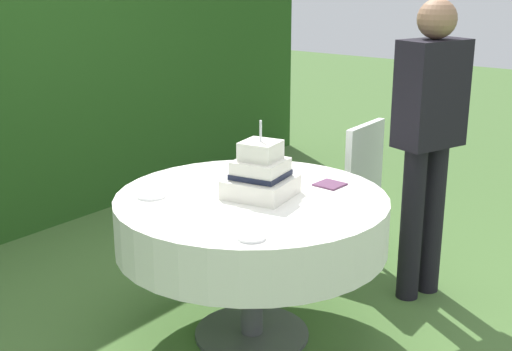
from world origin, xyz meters
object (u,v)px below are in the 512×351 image
Objects in this scene: serving_plate_near at (251,237)px; napkin_stack at (330,184)px; serving_plate_far at (151,196)px; standing_person at (429,131)px; wedding_cake at (260,175)px; cake_table at (252,221)px; garden_chair at (348,180)px.

serving_plate_near is 0.91× the size of napkin_stack.
serving_plate_far is 1.08× the size of napkin_stack.
wedding_cake is at bearing 154.22° from standing_person.
serving_plate_near reaches higher than cake_table.
standing_person reaches higher than serving_plate_far.
cake_table is 0.44m from napkin_stack.
serving_plate_far is at bearing 129.93° from wedding_cake.
garden_chair is at bearing 79.48° from standing_person.
garden_chair reaches higher than serving_plate_near.
serving_plate_near is at bearing -146.48° from wedding_cake.
wedding_cake is 2.85× the size of napkin_stack.
napkin_stack is 0.14× the size of garden_chair.
wedding_cake is 0.40× the size of garden_chair.
standing_person reaches higher than garden_chair.
garden_chair is at bearing 22.43° from napkin_stack.
serving_plate_near and serving_plate_far have the same top height.
standing_person is at bearing -25.78° from wedding_cake.
standing_person is (0.92, -0.45, 0.33)m from cake_table.
garden_chair is (0.98, 0.09, -0.29)m from wedding_cake.
napkin_stack is at bearing 155.94° from standing_person.
garden_chair is at bearing -12.78° from serving_plate_far.
napkin_stack is 0.08× the size of standing_person.
wedding_cake is at bearing -50.07° from serving_plate_far.
garden_chair is 0.56× the size of standing_person.
serving_plate_near is 0.79m from napkin_stack.
wedding_cake reaches higher than serving_plate_far.
serving_plate_near is 0.07× the size of standing_person.
serving_plate_near is at bearing -100.20° from serving_plate_far.
cake_table is at bearing 37.81° from serving_plate_near.
garden_chair is (1.43, 0.39, -0.19)m from serving_plate_near.
wedding_cake is (0.04, -0.02, 0.23)m from cake_table.
napkin_stack is (0.78, 0.12, -0.00)m from serving_plate_near.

